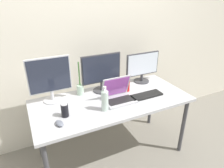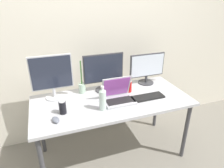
% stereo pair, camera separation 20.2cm
% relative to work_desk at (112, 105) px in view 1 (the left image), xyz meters
% --- Properties ---
extents(ground_plane, '(16.00, 16.00, 0.00)m').
position_rel_work_desk_xyz_m(ground_plane, '(0.00, 0.00, -0.68)').
color(ground_plane, gray).
extents(wall_back, '(7.00, 0.08, 2.60)m').
position_rel_work_desk_xyz_m(wall_back, '(0.00, 0.59, 0.62)').
color(wall_back, silver).
rests_on(wall_back, ground).
extents(work_desk, '(1.64, 0.75, 0.74)m').
position_rel_work_desk_xyz_m(work_desk, '(0.00, 0.00, 0.00)').
color(work_desk, '#424247').
rests_on(work_desk, ground).
extents(monitor_left, '(0.42, 0.19, 0.47)m').
position_rel_work_desk_xyz_m(monitor_left, '(-0.56, 0.25, 0.32)').
color(monitor_left, silver).
rests_on(monitor_left, work_desk).
extents(monitor_center, '(0.45, 0.20, 0.43)m').
position_rel_work_desk_xyz_m(monitor_center, '(-0.02, 0.23, 0.30)').
color(monitor_center, '#38383D').
rests_on(monitor_center, work_desk).
extents(monitor_right, '(0.44, 0.19, 0.37)m').
position_rel_work_desk_xyz_m(monitor_right, '(0.54, 0.25, 0.26)').
color(monitor_right, '#38383D').
rests_on(monitor_right, work_desk).
extents(laptop_silver, '(0.31, 0.25, 0.25)m').
position_rel_work_desk_xyz_m(laptop_silver, '(0.05, -0.04, 0.12)').
color(laptop_silver, '#B7B7BC').
rests_on(laptop_silver, work_desk).
extents(keyboard_main, '(0.38, 0.13, 0.02)m').
position_rel_work_desk_xyz_m(keyboard_main, '(0.36, -0.09, 0.07)').
color(keyboard_main, black).
rests_on(keyboard_main, work_desk).
extents(mouse_by_keyboard, '(0.08, 0.11, 0.03)m').
position_rel_work_desk_xyz_m(mouse_by_keyboard, '(-0.60, -0.20, 0.08)').
color(mouse_by_keyboard, slate).
rests_on(mouse_by_keyboard, work_desk).
extents(water_bottle, '(0.07, 0.07, 0.25)m').
position_rel_work_desk_xyz_m(water_bottle, '(-0.15, -0.15, 0.18)').
color(water_bottle, silver).
rests_on(water_bottle, work_desk).
extents(soda_can_near_keyboard, '(0.07, 0.07, 0.13)m').
position_rel_work_desk_xyz_m(soda_can_near_keyboard, '(0.24, 0.11, 0.13)').
color(soda_can_near_keyboard, red).
rests_on(soda_can_near_keyboard, work_desk).
extents(soda_can_by_laptop, '(0.07, 0.07, 0.13)m').
position_rel_work_desk_xyz_m(soda_can_by_laptop, '(-0.52, -0.09, 0.13)').
color(soda_can_by_laptop, black).
rests_on(soda_can_by_laptop, work_desk).
extents(bamboo_vase, '(0.08, 0.08, 0.37)m').
position_rel_work_desk_xyz_m(bamboo_vase, '(-0.26, 0.26, 0.13)').
color(bamboo_vase, '#B2D1B7').
rests_on(bamboo_vase, work_desk).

